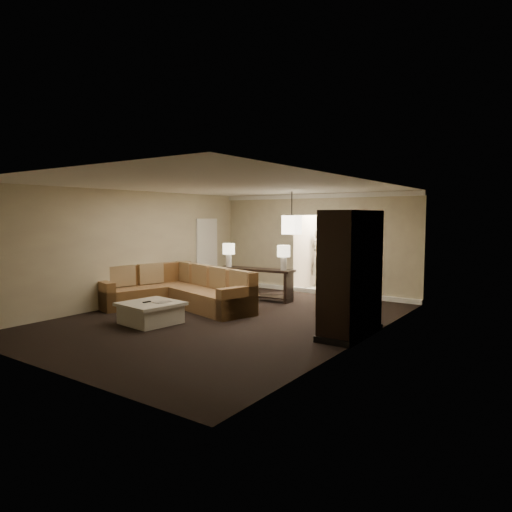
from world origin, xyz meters
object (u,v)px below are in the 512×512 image
Objects in this scene: person at (320,255)px; armoire at (350,276)px; drink_table at (356,306)px; console_table at (255,281)px; sectional_sofa at (178,291)px; coffee_table at (151,312)px.

armoire is at bearing 140.90° from person.
drink_table is at bearing 106.51° from armoire.
person is at bearing 125.46° from drink_table.
console_table is 3.05m from person.
armoire is 1.16× the size of person.
sectional_sofa is 3.18× the size of coffee_table.
sectional_sofa is 1.77× the size of console_table.
person is (-3.14, 4.98, -0.11)m from armoire.
armoire is (4.46, -0.15, 0.70)m from sectional_sofa.
drink_table is at bearing 35.17° from coffee_table.
sectional_sofa is at bearing -123.35° from console_table.
coffee_table is 4.05m from armoire.
person reaches higher than console_table.
person is (1.32, 4.83, 0.59)m from sectional_sofa.
console_table is (0.20, 3.41, 0.27)m from coffee_table.
person is (-2.85, 4.00, 0.63)m from drink_table.
sectional_sofa reaches higher than drink_table.
drink_table is at bearing 27.41° from sectional_sofa.
sectional_sofa is at bearing 116.02° from coffee_table.
person is at bearing 77.79° from console_table.
sectional_sofa is 5.04m from person.
sectional_sofa reaches higher than console_table.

